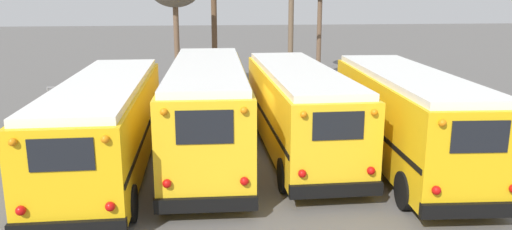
% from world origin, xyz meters
% --- Properties ---
extents(ground_plane, '(160.00, 160.00, 0.00)m').
position_xyz_m(ground_plane, '(0.00, 0.00, 0.00)').
color(ground_plane, '#5B5956').
extents(school_bus_0, '(2.64, 10.62, 2.95)m').
position_xyz_m(school_bus_0, '(-4.81, -0.19, 1.61)').
color(school_bus_0, yellow).
rests_on(school_bus_0, ground).
extents(school_bus_1, '(2.87, 10.60, 3.27)m').
position_xyz_m(school_bus_1, '(-1.60, 0.77, 1.77)').
color(school_bus_1, yellow).
rests_on(school_bus_1, ground).
extents(school_bus_2, '(2.63, 10.34, 3.02)m').
position_xyz_m(school_bus_2, '(1.60, 1.15, 1.65)').
color(school_bus_2, yellow).
rests_on(school_bus_2, ground).
extents(school_bus_3, '(3.09, 9.89, 3.11)m').
position_xyz_m(school_bus_3, '(4.81, -0.73, 1.70)').
color(school_bus_3, yellow).
rests_on(school_bus_3, ground).
extents(utility_pole, '(1.80, 0.32, 8.34)m').
position_xyz_m(utility_pole, '(3.63, 13.86, 4.30)').
color(utility_pole, brown).
rests_on(utility_pole, ground).
extents(fence_line, '(17.68, 0.06, 1.42)m').
position_xyz_m(fence_line, '(-0.00, 7.51, 0.99)').
color(fence_line, '#939399').
rests_on(fence_line, ground).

